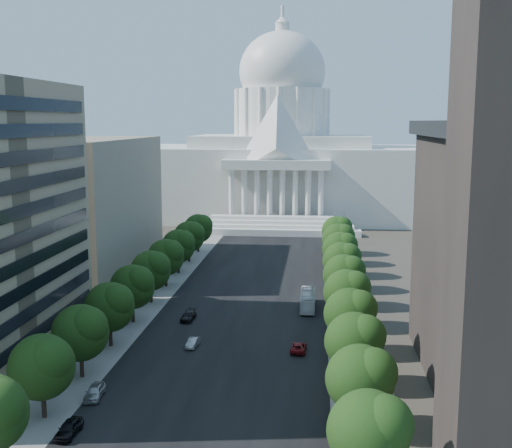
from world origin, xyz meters
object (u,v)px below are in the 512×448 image
(car_parked, at_px, (95,392))
(city_bus, at_px, (308,300))
(car_dark_a, at_px, (69,429))
(car_dark_b, at_px, (188,316))
(car_silver, at_px, (193,343))
(car_red, at_px, (299,347))

(car_parked, height_order, city_bus, city_bus)
(car_dark_a, bearing_deg, car_dark_b, 85.73)
(car_silver, distance_m, car_dark_b, 13.38)
(car_dark_b, height_order, car_parked, car_parked)
(car_dark_a, relative_size, car_red, 1.01)
(car_dark_b, bearing_deg, car_red, -32.20)
(car_silver, distance_m, car_parked, 21.02)
(car_silver, relative_size, city_bus, 0.35)
(car_dark_a, distance_m, car_silver, 29.90)
(car_parked, xyz_separation_m, city_bus, (25.54, 41.26, 0.74))
(car_silver, height_order, car_dark_b, car_dark_b)
(car_silver, distance_m, car_red, 16.08)
(car_red, distance_m, car_dark_b, 23.63)
(car_dark_b, xyz_separation_m, car_parked, (-5.21, -32.17, 0.10))
(car_red, bearing_deg, city_bus, -89.07)
(car_red, xyz_separation_m, car_parked, (-24.61, -18.68, 0.16))
(car_dark_a, bearing_deg, city_bus, 65.95)
(car_red, xyz_separation_m, city_bus, (0.93, 22.58, 0.90))
(car_parked, distance_m, city_bus, 48.53)
(car_dark_b, xyz_separation_m, city_bus, (20.33, 9.09, 0.83))
(car_red, bearing_deg, car_parked, 40.50)
(car_silver, bearing_deg, car_red, 3.80)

